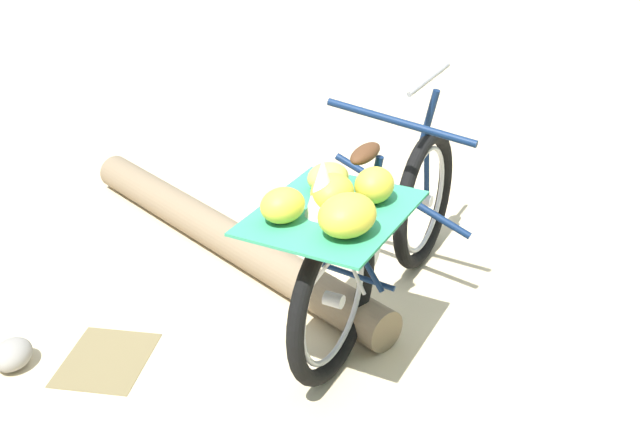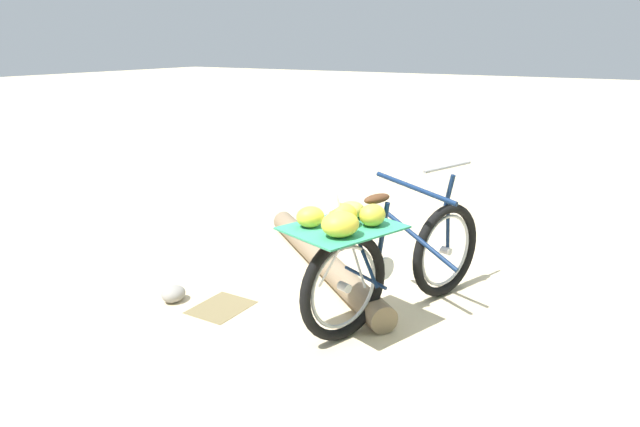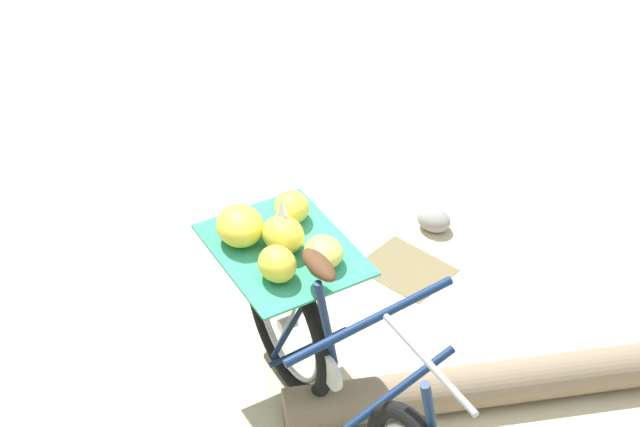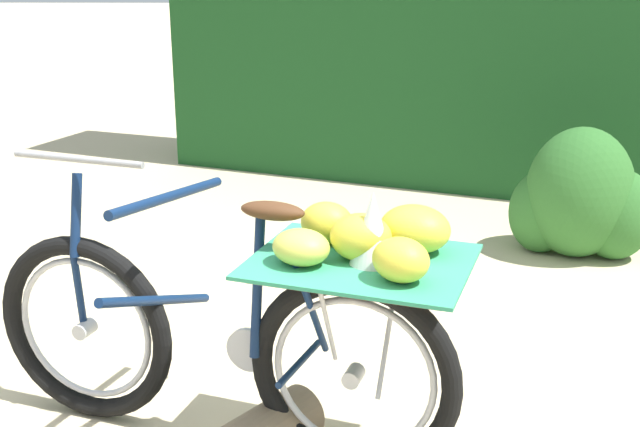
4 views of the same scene
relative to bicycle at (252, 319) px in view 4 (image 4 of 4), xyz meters
name	(u,v)px [view 4 (image 4 of 4)]	position (x,y,z in m)	size (l,w,h in m)	color
bicycle	(252,319)	(0.00, 0.00, 0.00)	(1.78, 0.94, 1.03)	black
shrub_cluster	(581,200)	(-1.71, -2.00, -0.17)	(0.81, 0.56, 0.77)	#2D6628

